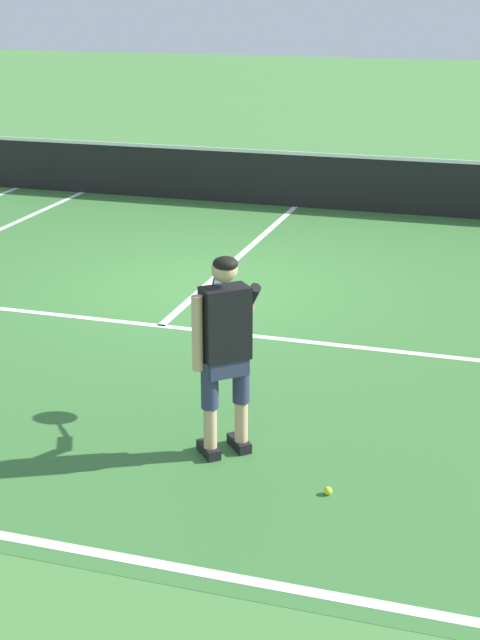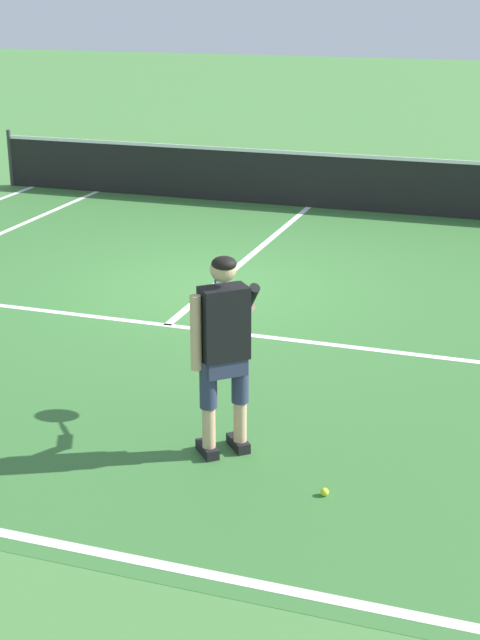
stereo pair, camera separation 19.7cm
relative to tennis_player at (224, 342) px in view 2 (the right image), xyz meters
name	(u,v)px [view 2 (the right image)]	position (x,y,z in m)	size (l,w,h in m)	color
ground_plane	(213,287)	(-1.66, 4.26, -0.99)	(80.00, 80.00, 0.00)	#477F3D
court_inner_surface	(198,299)	(-1.66, 3.71, -0.99)	(10.98, 11.19, 0.00)	#387033
line_service	(167,325)	(-1.66, 2.71, -0.99)	(8.23, 0.10, 0.01)	white
line_centre_service	(253,254)	(-1.66, 5.91, -0.99)	(0.10, 6.40, 0.01)	white
tennis_net	(309,179)	(-1.66, 9.11, -0.49)	(11.96, 0.08, 1.07)	#333338
tennis_player	(224,342)	(0.00, 0.00, 0.00)	(0.70, 1.18, 1.71)	black
tennis_ball_near_feet	(325,492)	(0.97, -0.44, -0.96)	(0.07, 0.07, 0.07)	#CCE02D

